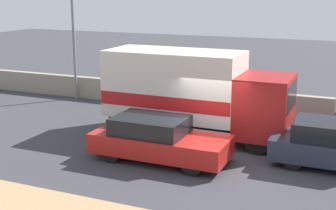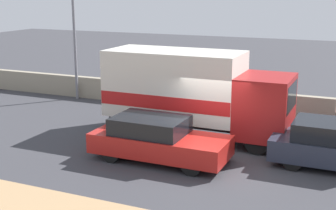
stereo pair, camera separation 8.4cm
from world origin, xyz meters
TOP-DOWN VIEW (x-y plane):
  - ground_plane at (0.00, 0.00)m, footprint 80.00×80.00m
  - stone_wall_backdrop at (0.00, 6.06)m, footprint 60.00×0.35m
  - street_lamp at (-8.93, 5.66)m, footprint 0.56×0.28m
  - box_truck at (-1.27, 2.06)m, footprint 6.98×2.35m
  - car_hatchback at (-1.37, -0.81)m, footprint 4.53×1.85m

SIDE VIEW (x-z plane):
  - ground_plane at x=0.00m, z-range 0.00..0.00m
  - stone_wall_backdrop at x=0.00m, z-range 0.00..1.08m
  - car_hatchback at x=-1.37m, z-range 0.00..1.45m
  - box_truck at x=-1.27m, z-range 0.12..3.39m
  - street_lamp at x=-8.93m, z-range 0.55..7.43m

